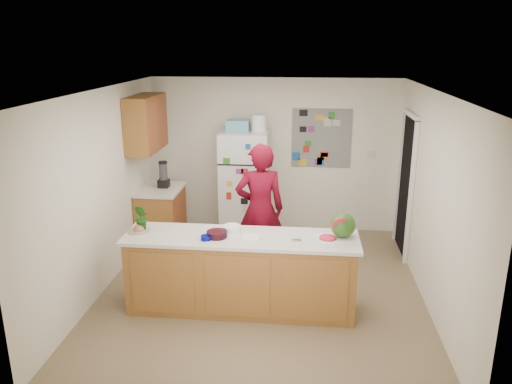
# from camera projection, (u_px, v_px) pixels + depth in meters

# --- Properties ---
(floor) EXTENTS (4.00, 4.50, 0.02)m
(floor) POSITION_uv_depth(u_px,v_px,m) (262.00, 290.00, 6.39)
(floor) COLOR brown
(floor) RESTS_ON ground
(wall_back) EXTENTS (4.00, 0.02, 2.50)m
(wall_back) POSITION_uv_depth(u_px,v_px,m) (275.00, 155.00, 8.18)
(wall_back) COLOR beige
(wall_back) RESTS_ON ground
(wall_left) EXTENTS (0.02, 4.50, 2.50)m
(wall_left) POSITION_uv_depth(u_px,v_px,m) (102.00, 191.00, 6.22)
(wall_left) COLOR beige
(wall_left) RESTS_ON ground
(wall_right) EXTENTS (0.02, 4.50, 2.50)m
(wall_right) POSITION_uv_depth(u_px,v_px,m) (433.00, 201.00, 5.83)
(wall_right) COLOR beige
(wall_right) RESTS_ON ground
(ceiling) EXTENTS (4.00, 4.50, 0.02)m
(ceiling) POSITION_uv_depth(u_px,v_px,m) (263.00, 90.00, 5.66)
(ceiling) COLOR white
(ceiling) RESTS_ON wall_back
(doorway) EXTENTS (0.03, 0.85, 2.04)m
(doorway) POSITION_uv_depth(u_px,v_px,m) (406.00, 186.00, 7.28)
(doorway) COLOR black
(doorway) RESTS_ON ground
(peninsula_base) EXTENTS (2.60, 0.62, 0.88)m
(peninsula_base) POSITION_uv_depth(u_px,v_px,m) (241.00, 274.00, 5.81)
(peninsula_base) COLOR brown
(peninsula_base) RESTS_ON floor
(peninsula_top) EXTENTS (2.68, 0.70, 0.04)m
(peninsula_top) POSITION_uv_depth(u_px,v_px,m) (241.00, 238.00, 5.67)
(peninsula_top) COLOR silver
(peninsula_top) RESTS_ON peninsula_base
(side_counter_base) EXTENTS (0.60, 0.80, 0.86)m
(side_counter_base) POSITION_uv_depth(u_px,v_px,m) (161.00, 217.00, 7.72)
(side_counter_base) COLOR brown
(side_counter_base) RESTS_ON floor
(side_counter_top) EXTENTS (0.64, 0.84, 0.04)m
(side_counter_top) POSITION_uv_depth(u_px,v_px,m) (160.00, 190.00, 7.59)
(side_counter_top) COLOR silver
(side_counter_top) RESTS_ON side_counter_base
(upper_cabinets) EXTENTS (0.35, 1.00, 0.80)m
(upper_cabinets) POSITION_uv_depth(u_px,v_px,m) (146.00, 123.00, 7.25)
(upper_cabinets) COLOR brown
(upper_cabinets) RESTS_ON wall_left
(refrigerator) EXTENTS (0.75, 0.70, 1.70)m
(refrigerator) POSITION_uv_depth(u_px,v_px,m) (245.00, 184.00, 7.98)
(refrigerator) COLOR silver
(refrigerator) RESTS_ON floor
(fridge_top_bin) EXTENTS (0.35, 0.28, 0.18)m
(fridge_top_bin) POSITION_uv_depth(u_px,v_px,m) (238.00, 126.00, 7.71)
(fridge_top_bin) COLOR #5999B2
(fridge_top_bin) RESTS_ON refrigerator
(photo_collage) EXTENTS (0.95, 0.01, 0.95)m
(photo_collage) POSITION_uv_depth(u_px,v_px,m) (321.00, 138.00, 8.00)
(photo_collage) COLOR slate
(photo_collage) RESTS_ON wall_back
(person) EXTENTS (0.73, 0.56, 1.80)m
(person) POSITION_uv_depth(u_px,v_px,m) (260.00, 210.00, 6.61)
(person) COLOR #5F0718
(person) RESTS_ON floor
(blender_appliance) EXTENTS (0.12, 0.12, 0.38)m
(blender_appliance) POSITION_uv_depth(u_px,v_px,m) (163.00, 175.00, 7.58)
(blender_appliance) COLOR black
(blender_appliance) RESTS_ON side_counter_top
(cutting_board) EXTENTS (0.51, 0.44, 0.01)m
(cutting_board) POSITION_uv_depth(u_px,v_px,m) (337.00, 238.00, 5.60)
(cutting_board) COLOR white
(cutting_board) RESTS_ON peninsula_top
(watermelon) EXTENTS (0.28, 0.28, 0.28)m
(watermelon) POSITION_uv_depth(u_px,v_px,m) (343.00, 225.00, 5.58)
(watermelon) COLOR #2D5E16
(watermelon) RESTS_ON cutting_board
(watermelon_slice) EXTENTS (0.18, 0.18, 0.02)m
(watermelon_slice) POSITION_uv_depth(u_px,v_px,m) (328.00, 238.00, 5.56)
(watermelon_slice) COLOR red
(watermelon_slice) RESTS_ON cutting_board
(cherry_bowl) EXTENTS (0.27, 0.27, 0.07)m
(cherry_bowl) POSITION_uv_depth(u_px,v_px,m) (217.00, 234.00, 5.63)
(cherry_bowl) COLOR black
(cherry_bowl) RESTS_ON peninsula_top
(white_bowl) EXTENTS (0.22, 0.22, 0.06)m
(white_bowl) POSITION_uv_depth(u_px,v_px,m) (232.00, 228.00, 5.83)
(white_bowl) COLOR silver
(white_bowl) RESTS_ON peninsula_top
(cobalt_bowl) EXTENTS (0.14, 0.14, 0.05)m
(cobalt_bowl) POSITION_uv_depth(u_px,v_px,m) (206.00, 238.00, 5.56)
(cobalt_bowl) COLOR #00056A
(cobalt_bowl) RESTS_ON peninsula_top
(plate) EXTENTS (0.26, 0.26, 0.02)m
(plate) POSITION_uv_depth(u_px,v_px,m) (139.00, 231.00, 5.81)
(plate) COLOR beige
(plate) RESTS_ON peninsula_top
(paper_towel) EXTENTS (0.19, 0.17, 0.02)m
(paper_towel) POSITION_uv_depth(u_px,v_px,m) (251.00, 237.00, 5.60)
(paper_towel) COLOR white
(paper_towel) RESTS_ON peninsula_top
(keys) EXTENTS (0.10, 0.04, 0.01)m
(keys) POSITION_uv_depth(u_px,v_px,m) (297.00, 240.00, 5.54)
(keys) COLOR gray
(keys) RESTS_ON peninsula_top
(potted_plant) EXTENTS (0.22, 0.23, 0.32)m
(potted_plant) POSITION_uv_depth(u_px,v_px,m) (142.00, 218.00, 5.78)
(potted_plant) COLOR #153E0E
(potted_plant) RESTS_ON peninsula_top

